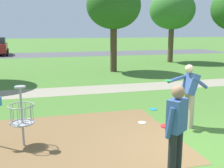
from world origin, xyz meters
name	(u,v)px	position (x,y,z in m)	size (l,w,h in m)	color
ground_plane	(202,153)	(0.00, 0.00, 0.00)	(160.00, 160.00, 0.00)	#47752D
dirt_tee_pad	(80,139)	(-2.43, 1.45, 0.00)	(4.69, 3.87, 0.01)	brown
disc_golf_basket	(19,114)	(-3.78, 1.41, 0.75)	(0.98, 0.58, 1.39)	#9E9EA3
player_foreground_watching	(189,91)	(0.53, 1.52, 0.99)	(1.13, 0.44, 1.71)	tan
player_throwing	(176,129)	(-1.10, -0.82, 0.97)	(0.48, 0.45, 1.71)	#232328
frisbee_near_basket	(142,123)	(-0.55, 2.11, 0.01)	(0.23, 0.23, 0.02)	white
frisbee_mid_grass	(153,109)	(0.28, 3.24, 0.01)	(0.24, 0.24, 0.02)	#1E93DB
tree_mid_center	(172,10)	(6.97, 15.19, 4.08)	(3.56, 3.56, 5.63)	brown
tree_mid_right	(114,6)	(1.19, 11.54, 3.98)	(3.30, 3.30, 5.42)	#4C3823
parking_lot_strip	(71,54)	(0.00, 24.55, 0.00)	(36.00, 6.00, 0.01)	#4C4C51
gravel_path	(116,88)	(0.00, 6.73, 0.00)	(40.00, 1.67, 0.00)	gray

